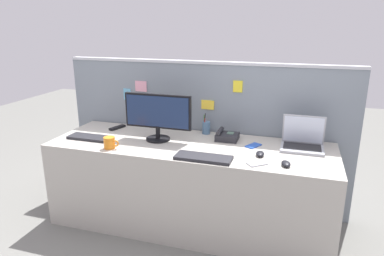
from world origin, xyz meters
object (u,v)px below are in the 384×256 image
(tv_remote, at_px, (117,128))
(coffee_mug, at_px, (110,143))
(keyboard_main, at_px, (203,158))
(cell_phone_silver_slab, at_px, (257,164))
(computer_mouse_left_hand, at_px, (260,154))
(desktop_monitor, at_px, (158,114))
(pen_cup, at_px, (206,128))
(cell_phone_blue_case, at_px, (253,146))
(keyboard_spare, at_px, (90,137))
(laptop, at_px, (303,140))
(computer_mouse_right_hand, at_px, (286,164))
(desk_phone, at_px, (226,136))

(tv_remote, height_order, coffee_mug, coffee_mug)
(keyboard_main, bearing_deg, cell_phone_silver_slab, 3.16)
(computer_mouse_left_hand, distance_m, cell_phone_silver_slab, 0.16)
(keyboard_main, bearing_deg, desktop_monitor, 147.28)
(desktop_monitor, xyz_separation_m, pen_cup, (0.34, 0.27, -0.16))
(cell_phone_silver_slab, relative_size, tv_remote, 0.77)
(desktop_monitor, bearing_deg, cell_phone_blue_case, 5.08)
(keyboard_spare, bearing_deg, laptop, 10.70)
(computer_mouse_right_hand, relative_size, computer_mouse_left_hand, 1.00)
(desk_phone, height_order, cell_phone_blue_case, desk_phone)
(desk_phone, xyz_separation_m, computer_mouse_right_hand, (0.50, -0.42, -0.02))
(computer_mouse_right_hand, height_order, tv_remote, computer_mouse_right_hand)
(keyboard_main, distance_m, keyboard_spare, 1.04)
(computer_mouse_right_hand, relative_size, coffee_mug, 0.81)
(laptop, height_order, coffee_mug, laptop)
(keyboard_main, height_order, pen_cup, pen_cup)
(computer_mouse_left_hand, bearing_deg, tv_remote, 162.85)
(keyboard_spare, xyz_separation_m, computer_mouse_left_hand, (1.40, 0.02, 0.01))
(computer_mouse_right_hand, bearing_deg, coffee_mug, 168.91)
(cell_phone_blue_case, bearing_deg, desk_phone, -173.54)
(pen_cup, xyz_separation_m, cell_phone_blue_case, (0.44, -0.20, -0.05))
(laptop, height_order, computer_mouse_right_hand, laptop)
(laptop, distance_m, pen_cup, 0.81)
(desktop_monitor, height_order, cell_phone_blue_case, desktop_monitor)
(cell_phone_blue_case, bearing_deg, coffee_mug, -132.63)
(computer_mouse_left_hand, bearing_deg, cell_phone_silver_slab, -94.30)
(cell_phone_blue_case, relative_size, coffee_mug, 1.06)
(desk_phone, height_order, computer_mouse_right_hand, desk_phone)
(coffee_mug, bearing_deg, pen_cup, 43.16)
(pen_cup, bearing_deg, laptop, -9.23)
(desk_phone, height_order, keyboard_main, desk_phone)
(desk_phone, distance_m, coffee_mug, 0.94)
(desk_phone, height_order, computer_mouse_left_hand, desk_phone)
(pen_cup, xyz_separation_m, cell_phone_silver_slab, (0.51, -0.56, -0.05))
(desktop_monitor, distance_m, cell_phone_silver_slab, 0.92)
(keyboard_spare, bearing_deg, desktop_monitor, 16.12)
(cell_phone_blue_case, xyz_separation_m, coffee_mug, (-1.05, -0.37, 0.04))
(computer_mouse_right_hand, relative_size, tv_remote, 0.59)
(cell_phone_silver_slab, bearing_deg, desktop_monitor, -148.26)
(computer_mouse_right_hand, xyz_separation_m, cell_phone_silver_slab, (-0.19, -0.03, -0.01))
(keyboard_main, bearing_deg, computer_mouse_right_hand, 5.09)
(laptop, relative_size, pen_cup, 1.69)
(computer_mouse_right_hand, bearing_deg, keyboard_spare, 162.94)
(keyboard_spare, relative_size, computer_mouse_right_hand, 3.72)
(laptop, distance_m, keyboard_main, 0.81)
(desk_phone, relative_size, coffee_mug, 1.44)
(desk_phone, height_order, keyboard_spare, desk_phone)
(laptop, height_order, cell_phone_silver_slab, laptop)
(laptop, height_order, desk_phone, laptop)
(keyboard_main, distance_m, cell_phone_silver_slab, 0.38)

